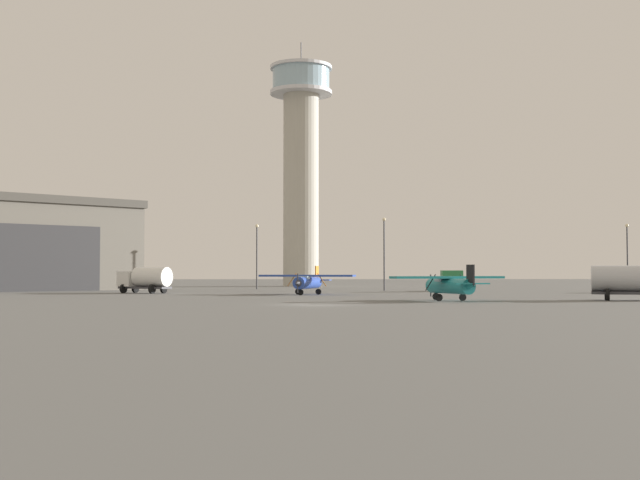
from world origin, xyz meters
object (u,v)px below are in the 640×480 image
(truck_fuel_tanker_silver, at_px, (630,280))
(truck_fuel_tanker_white, at_px, (146,279))
(car_teal, at_px, (623,286))
(light_post_east, at_px, (257,251))
(truck_flatbed_green, at_px, (450,281))
(light_post_centre, at_px, (384,247))
(airplane_teal, at_px, (450,284))
(light_post_north, at_px, (627,251))
(airplane_blue, at_px, (308,281))
(control_tower, at_px, (301,158))

(truck_fuel_tanker_silver, distance_m, truck_fuel_tanker_white, 50.05)
(car_teal, distance_m, light_post_east, 46.64)
(truck_fuel_tanker_white, height_order, car_teal, truck_fuel_tanker_white)
(truck_flatbed_green, bearing_deg, light_post_centre, -120.77)
(airplane_teal, distance_m, car_teal, 34.42)
(truck_fuel_tanker_silver, xyz_separation_m, light_post_north, (15.33, 34.97, 3.41))
(airplane_teal, height_order, light_post_centre, light_post_centre)
(airplane_blue, bearing_deg, light_post_centre, 167.83)
(control_tower, distance_m, light_post_centre, 35.91)
(truck_fuel_tanker_white, distance_m, light_post_centre, 29.91)
(airplane_teal, distance_m, truck_fuel_tanker_silver, 15.05)
(truck_fuel_tanker_white, relative_size, car_teal, 1.38)
(airplane_blue, xyz_separation_m, truck_flatbed_green, (17.45, 12.06, -0.17))
(control_tower, height_order, truck_fuel_tanker_silver, control_tower)
(airplane_teal, relative_size, car_teal, 2.13)
(truck_flatbed_green, bearing_deg, light_post_north, 102.13)
(airplane_teal, relative_size, truck_fuel_tanker_silver, 1.50)
(light_post_centre, bearing_deg, light_post_north, -0.35)
(airplane_teal, relative_size, light_post_north, 1.16)
(car_teal, bearing_deg, light_post_centre, -22.81)
(control_tower, height_order, truck_fuel_tanker_white, control_tower)
(car_teal, height_order, light_post_north, light_post_north)
(airplane_blue, distance_m, light_post_north, 44.49)
(airplane_teal, height_order, truck_fuel_tanker_white, airplane_teal)
(light_post_north, bearing_deg, control_tower, 142.43)
(airplane_teal, bearing_deg, truck_fuel_tanker_white, 31.81)
(light_post_east, bearing_deg, airplane_blue, -77.13)
(airplane_blue, distance_m, car_teal, 35.87)
(airplane_teal, relative_size, truck_flatbed_green, 1.70)
(control_tower, distance_m, car_teal, 58.57)
(truck_fuel_tanker_silver, bearing_deg, airplane_teal, -158.67)
(airplane_blue, height_order, truck_flatbed_green, airplane_blue)
(airplane_teal, xyz_separation_m, light_post_centre, (-0.62, 35.53, 4.05))
(control_tower, distance_m, light_post_east, 27.52)
(airplane_blue, relative_size, light_post_north, 1.18)
(car_teal, xyz_separation_m, light_post_east, (-41.44, 20.92, 4.49))
(control_tower, bearing_deg, airplane_teal, -81.34)
(light_post_centre, bearing_deg, truck_fuel_tanker_silver, -65.98)
(control_tower, relative_size, car_teal, 8.70)
(truck_flatbed_green, relative_size, light_post_east, 0.65)
(truck_flatbed_green, xyz_separation_m, car_teal, (18.04, -6.96, -0.48))
(truck_flatbed_green, bearing_deg, car_teal, 70.45)
(truck_flatbed_green, relative_size, car_teal, 1.25)
(truck_fuel_tanker_silver, xyz_separation_m, light_post_centre, (-15.66, 35.15, 3.76))
(airplane_teal, bearing_deg, truck_flatbed_green, -28.82)
(airplane_blue, xyz_separation_m, light_post_east, (-5.94, 26.02, 3.84))
(light_post_centre, bearing_deg, truck_fuel_tanker_white, -159.58)
(airplane_teal, xyz_separation_m, truck_flatbed_green, (6.67, 30.92, -0.14))
(airplane_blue, height_order, car_teal, airplane_blue)
(airplane_blue, bearing_deg, truck_fuel_tanker_white, -90.53)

